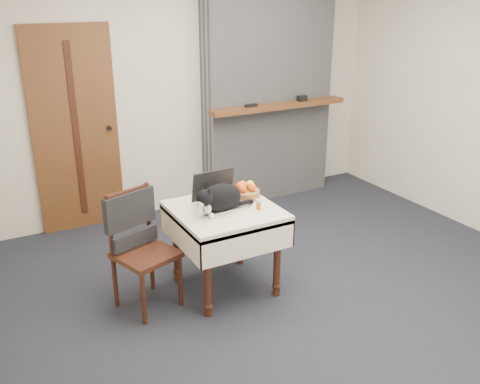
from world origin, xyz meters
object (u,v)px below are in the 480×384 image
at_px(cream_jar, 199,211).
at_px(chair, 137,233).
at_px(side_table, 225,222).
at_px(door, 75,131).
at_px(cat, 221,198).
at_px(laptop, 219,197).
at_px(pill_bottle, 259,204).
at_px(fruit_basket, 246,192).

relative_size(cream_jar, chair, 0.08).
bearing_deg(side_table, door, 111.75).
bearing_deg(chair, cat, -33.12).
bearing_deg(side_table, laptop, 96.18).
distance_m(door, cat, 1.94).
relative_size(cat, pill_bottle, 6.48).
bearing_deg(cream_jar, laptop, 28.60).
height_order(door, side_table, door).
bearing_deg(pill_bottle, side_table, 147.42).
distance_m(pill_bottle, chair, 0.94).
height_order(cat, cream_jar, cat).
height_order(door, fruit_basket, door).
distance_m(door, chair, 1.70).
xyz_separation_m(laptop, cream_jar, (-0.22, -0.12, -0.03)).
xyz_separation_m(side_table, cream_jar, (-0.23, -0.04, 0.15)).
bearing_deg(side_table, fruit_basket, 25.50).
distance_m(pill_bottle, fruit_basket, 0.26).
xyz_separation_m(door, cat, (0.66, -1.81, -0.19)).
bearing_deg(chair, cream_jar, -40.03).
height_order(side_table, cream_jar, cream_jar).
distance_m(side_table, fruit_basket, 0.32).
bearing_deg(side_table, cream_jar, -170.49).
relative_size(door, cat, 3.83).
height_order(door, pill_bottle, door).
bearing_deg(door, side_table, -68.25).
height_order(laptop, fruit_basket, laptop).
relative_size(door, chair, 2.18).
xyz_separation_m(door, fruit_basket, (0.96, -1.66, -0.25)).
relative_size(laptop, pill_bottle, 4.72).
distance_m(cat, chair, 0.68).
relative_size(door, cream_jar, 26.38).
bearing_deg(pill_bottle, door, 115.84).
bearing_deg(laptop, chair, 171.83).
bearing_deg(laptop, fruit_basket, 4.25).
relative_size(cat, cream_jar, 6.89).
distance_m(laptop, cat, 0.12).
bearing_deg(side_table, pill_bottle, -32.58).
bearing_deg(laptop, door, 108.68).
xyz_separation_m(fruit_basket, chair, (-0.92, 0.01, -0.17)).
bearing_deg(cat, chair, 143.59).
xyz_separation_m(laptop, pill_bottle, (0.23, -0.22, -0.02)).
relative_size(fruit_basket, chair, 0.25).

